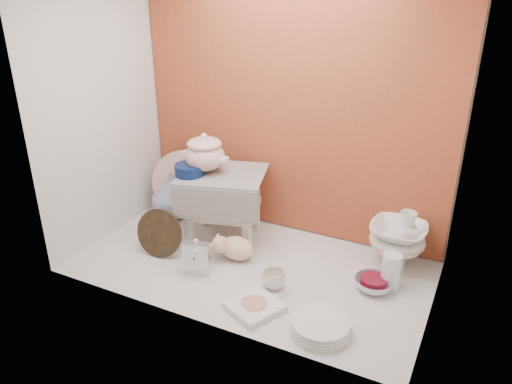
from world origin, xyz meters
TOP-DOWN VIEW (x-y plane):
  - ground at (0.00, 0.00)m, footprint 1.80×1.80m
  - niche_shell at (0.00, 0.18)m, footprint 1.86×1.03m
  - step_stool at (-0.28, 0.20)m, footprint 0.55×0.51m
  - soup_tureen at (-0.37, 0.18)m, footprint 0.35×0.35m
  - cobalt_bowl at (-0.42, 0.10)m, footprint 0.20×0.20m
  - floral_platter at (-0.62, 0.34)m, footprint 0.43×0.19m
  - blue_white_vase at (-0.69, 0.30)m, footprint 0.32×0.32m
  - lacquer_tray at (-0.49, -0.12)m, footprint 0.27×0.11m
  - mantel_clock at (-0.21, -0.18)m, footprint 0.14×0.08m
  - plush_pig at (-0.10, 0.03)m, footprint 0.27×0.22m
  - teacup_saucer at (0.19, -0.14)m, footprint 0.17×0.17m
  - gold_rim_teacup at (0.19, -0.14)m, footprint 0.15×0.15m
  - lattice_dish at (0.18, -0.31)m, footprint 0.29×0.29m
  - dinner_plate_stack at (0.50, -0.33)m, footprint 0.28×0.28m
  - crystal_bowl at (0.63, 0.08)m, footprint 0.22×0.22m
  - clear_glass_vase at (0.69, 0.13)m, footprint 0.10×0.10m
  - porcelain_tower at (0.67, 0.34)m, footprint 0.37×0.37m

SIDE VIEW (x-z plane):
  - ground at x=0.00m, z-range 0.00..0.00m
  - teacup_saucer at x=0.19m, z-range 0.00..0.01m
  - lattice_dish at x=0.18m, z-range 0.00..0.03m
  - crystal_bowl at x=0.63m, z-range 0.00..0.06m
  - dinner_plate_stack at x=0.50m, z-range 0.00..0.06m
  - gold_rim_teacup at x=0.19m, z-range 0.01..0.10m
  - plush_pig at x=-0.10m, z-range 0.00..0.14m
  - clear_glass_vase at x=0.69m, z-range 0.00..0.18m
  - mantel_clock at x=-0.21m, z-range 0.00..0.20m
  - lacquer_tray at x=-0.49m, z-range 0.00..0.26m
  - blue_white_vase at x=-0.69m, z-range 0.00..0.28m
  - porcelain_tower at x=0.67m, z-range 0.00..0.32m
  - step_stool at x=-0.28m, z-range 0.00..0.40m
  - floral_platter at x=-0.62m, z-range 0.00..0.43m
  - cobalt_bowl at x=-0.42m, z-range 0.40..0.46m
  - soup_tureen at x=-0.37m, z-range 0.40..0.62m
  - niche_shell at x=0.00m, z-range 0.17..1.70m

